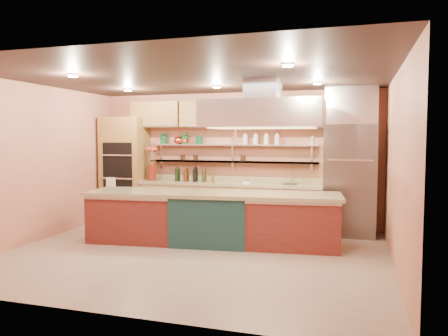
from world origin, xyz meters
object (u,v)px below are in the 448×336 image
(flower_vase, at_px, (152,173))
(island, at_px, (212,218))
(green_canister, at_px, (199,140))
(kitchen_scale, at_px, (247,181))
(copper_kettle, at_px, (179,140))
(refrigerator, at_px, (350,180))

(flower_vase, bearing_deg, island, -37.24)
(green_canister, bearing_deg, island, -62.98)
(kitchen_scale, xyz_separation_m, copper_kettle, (-1.59, 0.22, 0.82))
(island, bearing_deg, kitchen_scale, 71.98)
(copper_kettle, bearing_deg, kitchen_scale, -7.89)
(kitchen_scale, bearing_deg, copper_kettle, 168.51)
(refrigerator, distance_m, green_canister, 3.22)
(flower_vase, xyz_separation_m, copper_kettle, (0.54, 0.22, 0.70))
(flower_vase, relative_size, copper_kettle, 1.60)
(refrigerator, xyz_separation_m, copper_kettle, (-3.59, 0.23, 0.75))
(green_canister, bearing_deg, refrigerator, -4.22)
(refrigerator, relative_size, green_canister, 12.24)
(refrigerator, bearing_deg, copper_kettle, 176.33)
(kitchen_scale, distance_m, green_canister, 1.41)
(refrigerator, height_order, flower_vase, refrigerator)
(refrigerator, relative_size, island, 0.48)
(flower_vase, relative_size, kitchen_scale, 2.13)
(green_canister, bearing_deg, flower_vase, -167.71)
(copper_kettle, bearing_deg, flower_vase, -157.80)
(flower_vase, bearing_deg, refrigerator, -0.14)
(island, relative_size, green_canister, 25.24)
(refrigerator, xyz_separation_m, green_canister, (-3.12, 0.23, 0.75))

